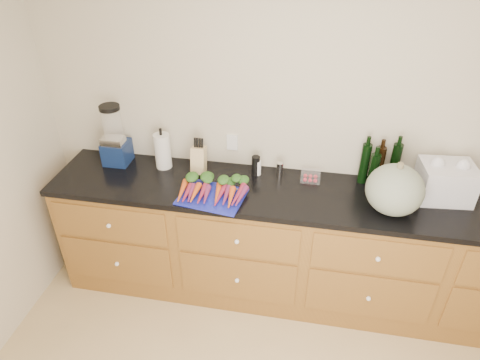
% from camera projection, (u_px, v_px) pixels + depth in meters
% --- Properties ---
extents(wall_back, '(4.10, 0.05, 2.60)m').
position_uv_depth(wall_back, '(318.00, 125.00, 2.95)').
color(wall_back, beige).
rests_on(wall_back, ground).
extents(cabinets, '(3.60, 0.64, 0.90)m').
position_uv_depth(cabinets, '(305.00, 248.00, 3.15)').
color(cabinets, brown).
rests_on(cabinets, ground).
extents(countertop, '(3.64, 0.62, 0.04)m').
position_uv_depth(countertop, '(311.00, 196.00, 2.89)').
color(countertop, black).
rests_on(countertop, cabinets).
extents(cutting_board, '(0.46, 0.37, 0.01)m').
position_uv_depth(cutting_board, '(212.00, 197.00, 2.85)').
color(cutting_board, '#1A23AD').
rests_on(cutting_board, countertop).
extents(carrots, '(0.45, 0.33, 0.06)m').
position_uv_depth(carrots, '(213.00, 189.00, 2.87)').
color(carrots, '#EA591B').
rests_on(carrots, cutting_board).
extents(squash, '(0.36, 0.36, 0.32)m').
position_uv_depth(squash, '(395.00, 190.00, 2.64)').
color(squash, slate).
rests_on(squash, countertop).
extents(blender_appliance, '(0.18, 0.18, 0.46)m').
position_uv_depth(blender_appliance, '(115.00, 139.00, 3.12)').
color(blender_appliance, '#10214B').
rests_on(blender_appliance, countertop).
extents(paper_towel, '(0.12, 0.12, 0.26)m').
position_uv_depth(paper_towel, '(163.00, 151.00, 3.11)').
color(paper_towel, silver).
rests_on(paper_towel, countertop).
extents(knife_block, '(0.10, 0.10, 0.19)m').
position_uv_depth(knife_block, '(199.00, 160.00, 3.07)').
color(knife_block, tan).
rests_on(knife_block, countertop).
extents(grinder_salt, '(0.05, 0.05, 0.11)m').
position_uv_depth(grinder_salt, '(258.00, 168.00, 3.06)').
color(grinder_salt, white).
rests_on(grinder_salt, countertop).
extents(grinder_pepper, '(0.06, 0.06, 0.14)m').
position_uv_depth(grinder_pepper, '(256.00, 165.00, 3.05)').
color(grinder_pepper, black).
rests_on(grinder_pepper, countertop).
extents(canister_chrome, '(0.05, 0.05, 0.11)m').
position_uv_depth(canister_chrome, '(280.00, 170.00, 3.04)').
color(canister_chrome, silver).
rests_on(canister_chrome, countertop).
extents(tomato_box, '(0.13, 0.11, 0.06)m').
position_uv_depth(tomato_box, '(310.00, 176.00, 3.01)').
color(tomato_box, white).
rests_on(tomato_box, countertop).
extents(bottles, '(0.26, 0.13, 0.31)m').
position_uv_depth(bottles, '(378.00, 166.00, 2.91)').
color(bottles, black).
rests_on(bottles, countertop).
extents(grocery_bag, '(0.36, 0.30, 0.24)m').
position_uv_depth(grocery_bag, '(445.00, 182.00, 2.79)').
color(grocery_bag, white).
rests_on(grocery_bag, countertop).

